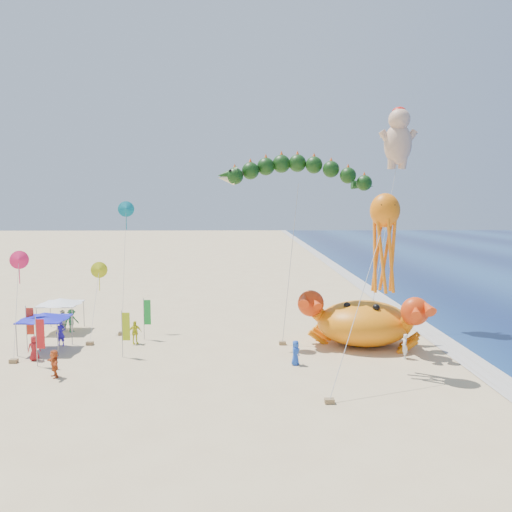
% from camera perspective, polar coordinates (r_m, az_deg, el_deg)
% --- Properties ---
extents(ground, '(320.00, 320.00, 0.00)m').
position_cam_1_polar(ground, '(35.66, 3.34, -10.78)').
color(ground, '#D1B784').
rests_on(ground, ground).
extents(foam_strip, '(320.00, 320.00, 0.00)m').
position_cam_1_polar(foam_strip, '(38.50, 21.73, -9.92)').
color(foam_strip, silver).
rests_on(foam_strip, ground).
extents(crab_inflatable, '(9.19, 7.80, 4.03)m').
position_cam_1_polar(crab_inflatable, '(37.34, 12.26, -7.32)').
color(crab_inflatable, orange).
rests_on(crab_inflatable, ground).
extents(dragon_kite, '(11.43, 2.81, 13.53)m').
position_cam_1_polar(dragon_kite, '(37.16, 4.61, 9.05)').
color(dragon_kite, black).
rests_on(dragon_kite, ground).
extents(cherub_kite, '(4.59, 5.22, 18.17)m').
position_cam_1_polar(cherub_kite, '(43.75, 15.95, 12.99)').
color(cherub_kite, '#E1AD89').
rests_on(cherub_kite, ground).
extents(octopus_kite, '(5.19, 6.05, 10.91)m').
position_cam_1_polar(octopus_kite, '(31.02, 14.44, 2.27)').
color(octopus_kite, orange).
rests_on(octopus_kite, ground).
extents(canopy_blue, '(3.30, 3.30, 2.71)m').
position_cam_1_polar(canopy_blue, '(38.17, -23.02, -6.34)').
color(canopy_blue, gray).
rests_on(canopy_blue, ground).
extents(canopy_white, '(3.32, 3.32, 2.71)m').
position_cam_1_polar(canopy_white, '(43.36, -21.45, -4.85)').
color(canopy_white, gray).
rests_on(canopy_white, ground).
extents(feather_flags, '(8.21, 6.27, 3.20)m').
position_cam_1_polar(feather_flags, '(36.59, -18.72, -7.39)').
color(feather_flags, gray).
rests_on(feather_flags, ground).
extents(beachgoers, '(26.13, 12.03, 1.87)m').
position_cam_1_polar(beachgoers, '(37.57, -16.68, -8.77)').
color(beachgoers, silver).
rests_on(beachgoers, ground).
extents(small_kites, '(7.49, 9.51, 10.55)m').
position_cam_1_polar(small_kites, '(40.27, -19.05, 0.12)').
color(small_kites, '#0C7587').
rests_on(small_kites, ground).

